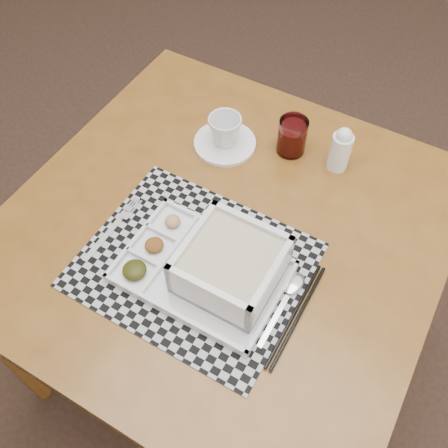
% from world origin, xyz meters
% --- Properties ---
extents(floor, '(5.00, 5.00, 0.00)m').
position_xyz_m(floor, '(0.00, 0.00, 0.00)').
color(floor, black).
rests_on(floor, ground).
extents(dining_table, '(0.97, 0.97, 0.68)m').
position_xyz_m(dining_table, '(0.08, -0.66, 0.61)').
color(dining_table, '#5D3411').
rests_on(dining_table, ground).
extents(placemat, '(0.47, 0.40, 0.00)m').
position_xyz_m(placemat, '(0.08, -0.78, 0.68)').
color(placemat, '#9D9DA4').
rests_on(placemat, dining_table).
extents(serving_tray, '(0.34, 0.25, 0.10)m').
position_xyz_m(serving_tray, '(0.15, -0.77, 0.72)').
color(serving_tray, silver).
rests_on(serving_tray, placemat).
extents(fork, '(0.03, 0.19, 0.00)m').
position_xyz_m(fork, '(-0.11, -0.81, 0.68)').
color(fork, silver).
rests_on(fork, placemat).
extents(spoon, '(0.04, 0.18, 0.01)m').
position_xyz_m(spoon, '(0.27, -0.72, 0.68)').
color(spoon, silver).
rests_on(spoon, placemat).
extents(chopsticks, '(0.04, 0.24, 0.01)m').
position_xyz_m(chopsticks, '(0.31, -0.77, 0.68)').
color(chopsticks, black).
rests_on(chopsticks, placemat).
extents(saucer, '(0.15, 0.15, 0.01)m').
position_xyz_m(saucer, '(-0.06, -0.47, 0.68)').
color(saucer, silver).
rests_on(saucer, dining_table).
extents(cup, '(0.11, 0.11, 0.07)m').
position_xyz_m(cup, '(-0.06, -0.47, 0.72)').
color(cup, silver).
rests_on(cup, saucer).
extents(juice_glass, '(0.07, 0.07, 0.09)m').
position_xyz_m(juice_glass, '(0.08, -0.39, 0.72)').
color(juice_glass, white).
rests_on(juice_glass, dining_table).
extents(creamer_bottle, '(0.05, 0.05, 0.12)m').
position_xyz_m(creamer_bottle, '(0.20, -0.38, 0.73)').
color(creamer_bottle, silver).
rests_on(creamer_bottle, dining_table).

